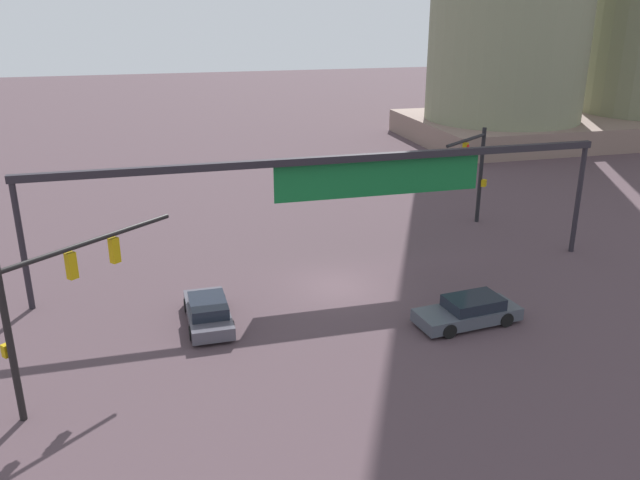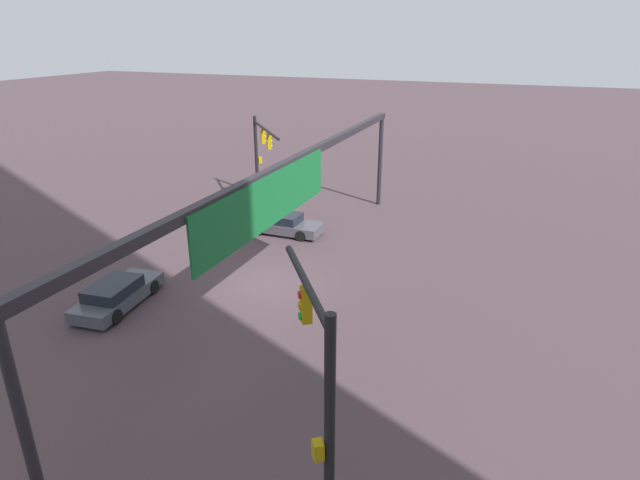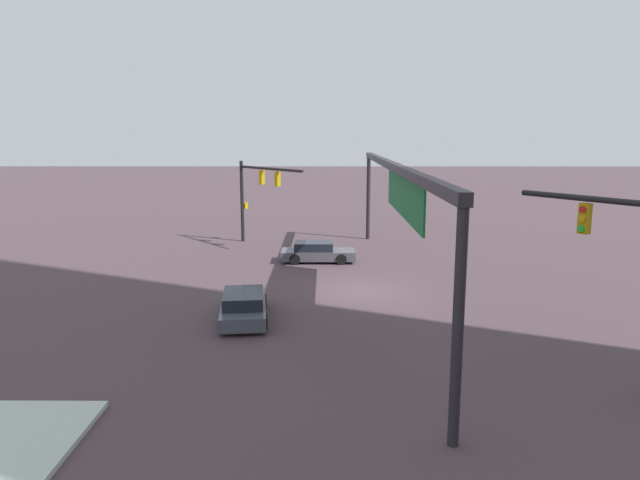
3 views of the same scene
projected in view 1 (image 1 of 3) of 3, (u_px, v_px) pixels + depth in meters
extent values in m
plane|color=#49373D|center=(337.00, 287.00, 32.09)|extent=(221.67, 221.67, 0.00)
cylinder|color=black|center=(480.00, 176.00, 40.75)|extent=(0.25, 0.25, 6.05)
cylinder|color=black|center=(467.00, 140.00, 38.18)|extent=(3.84, 2.85, 0.19)
cube|color=#B48D0B|center=(465.00, 151.00, 38.35)|extent=(0.41, 0.40, 0.95)
cylinder|color=red|center=(468.00, 146.00, 38.16)|extent=(0.20, 0.17, 0.20)
cylinder|color=orange|center=(468.00, 151.00, 38.26)|extent=(0.20, 0.17, 0.20)
cylinder|color=green|center=(467.00, 156.00, 38.36)|extent=(0.20, 0.17, 0.20)
cube|color=#B48D0B|center=(484.00, 183.00, 40.74)|extent=(0.38, 0.37, 0.44)
cylinder|color=black|center=(10.00, 344.00, 20.88)|extent=(0.24, 0.24, 5.73)
cylinder|color=black|center=(92.00, 241.00, 22.73)|extent=(5.45, 4.64, 0.18)
cube|color=#BA910B|center=(71.00, 266.00, 22.22)|extent=(0.41, 0.41, 0.95)
cylinder|color=red|center=(67.00, 257.00, 22.21)|extent=(0.19, 0.17, 0.20)
cylinder|color=orange|center=(69.00, 265.00, 22.31)|extent=(0.19, 0.17, 0.20)
cylinder|color=green|center=(70.00, 273.00, 22.41)|extent=(0.19, 0.17, 0.20)
cube|color=#BA910B|center=(114.00, 250.00, 23.62)|extent=(0.41, 0.41, 0.95)
cylinder|color=red|center=(111.00, 242.00, 23.60)|extent=(0.19, 0.17, 0.20)
cylinder|color=orange|center=(112.00, 249.00, 23.70)|extent=(0.19, 0.17, 0.20)
cylinder|color=green|center=(112.00, 257.00, 23.81)|extent=(0.19, 0.17, 0.20)
cube|color=#BA910B|center=(7.00, 350.00, 21.13)|extent=(0.38, 0.38, 0.44)
cylinder|color=black|center=(22.00, 248.00, 28.84)|extent=(0.28, 0.28, 5.93)
cylinder|color=black|center=(578.00, 201.00, 35.74)|extent=(0.28, 0.28, 5.93)
cube|color=black|center=(330.00, 160.00, 31.22)|extent=(28.77, 0.35, 0.35)
cube|color=#13642E|center=(379.00, 175.00, 32.39)|extent=(10.71, 0.08, 2.09)
cube|color=#7C645A|center=(576.00, 126.00, 68.31)|extent=(35.28, 17.27, 2.29)
cube|color=#4A4751|center=(208.00, 314.00, 28.33)|extent=(1.80, 4.43, 0.55)
cube|color=black|center=(208.00, 306.00, 27.91)|extent=(1.57, 2.31, 0.50)
cylinder|color=black|center=(187.00, 305.00, 29.40)|extent=(0.23, 0.64, 0.64)
cylinder|color=black|center=(223.00, 301.00, 29.81)|extent=(0.23, 0.64, 0.64)
cylinder|color=black|center=(192.00, 333.00, 26.92)|extent=(0.23, 0.64, 0.64)
cylinder|color=black|center=(232.00, 328.00, 27.33)|extent=(0.23, 0.64, 0.64)
cube|color=#424650|center=(467.00, 314.00, 28.27)|extent=(4.77, 2.32, 0.55)
cube|color=black|center=(473.00, 303.00, 28.19)|extent=(2.55, 1.85, 0.50)
cylinder|color=black|center=(449.00, 331.00, 27.08)|extent=(0.66, 0.29, 0.64)
cylinder|color=black|center=(428.00, 314.00, 28.57)|extent=(0.66, 0.29, 0.64)
cylinder|color=black|center=(506.00, 320.00, 28.06)|extent=(0.66, 0.29, 0.64)
cylinder|color=black|center=(483.00, 304.00, 29.54)|extent=(0.66, 0.29, 0.64)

